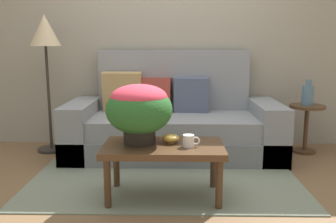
{
  "coord_description": "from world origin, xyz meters",
  "views": [
    {
      "loc": [
        0.08,
        -3.1,
        1.16
      ],
      "look_at": [
        0.02,
        0.08,
        0.57
      ],
      "focal_mm": 38.96,
      "sensor_mm": 36.0,
      "label": 1
    }
  ],
  "objects": [
    {
      "name": "ground_plane",
      "position": [
        0.0,
        0.0,
        0.0
      ],
      "size": [
        14.0,
        14.0,
        0.0
      ],
      "primitive_type": "plane",
      "color": "brown"
    },
    {
      "name": "wall_back",
      "position": [
        0.0,
        1.19,
        1.42
      ],
      "size": [
        6.4,
        0.12,
        2.84
      ],
      "primitive_type": "cube",
      "color": "gray",
      "rests_on": "ground"
    },
    {
      "name": "area_rug",
      "position": [
        0.0,
        0.05,
        0.01
      ],
      "size": [
        2.3,
        1.64,
        0.01
      ],
      "primitive_type": "cube",
      "color": "gray",
      "rests_on": "ground"
    },
    {
      "name": "couch",
      "position": [
        0.06,
        0.7,
        0.32
      ],
      "size": [
        2.21,
        0.92,
        1.1
      ],
      "color": "slate",
      "rests_on": "ground"
    },
    {
      "name": "coffee_table",
      "position": [
        0.0,
        -0.46,
        0.36
      ],
      "size": [
        0.9,
        0.51,
        0.42
      ],
      "color": "#442D1B",
      "rests_on": "ground"
    },
    {
      "name": "side_table",
      "position": [
        1.5,
        0.76,
        0.36
      ],
      "size": [
        0.37,
        0.37,
        0.52
      ],
      "color": "#4C331E",
      "rests_on": "ground"
    },
    {
      "name": "floor_lamp",
      "position": [
        -1.28,
        0.77,
        1.19
      ],
      "size": [
        0.32,
        0.32,
        1.47
      ],
      "color": "#2D2823",
      "rests_on": "ground"
    },
    {
      "name": "potted_plant",
      "position": [
        -0.18,
        -0.42,
        0.69
      ],
      "size": [
        0.5,
        0.5,
        0.45
      ],
      "color": "black",
      "rests_on": "coffee_table"
    },
    {
      "name": "coffee_mug",
      "position": [
        0.19,
        -0.51,
        0.46
      ],
      "size": [
        0.13,
        0.08,
        0.09
      ],
      "color": "white",
      "rests_on": "coffee_table"
    },
    {
      "name": "snack_bowl",
      "position": [
        0.06,
        -0.41,
        0.45
      ],
      "size": [
        0.13,
        0.13,
        0.07
      ],
      "color": "gold",
      "rests_on": "coffee_table"
    },
    {
      "name": "table_vase",
      "position": [
        1.5,
        0.78,
        0.63
      ],
      "size": [
        0.12,
        0.12,
        0.27
      ],
      "color": "slate",
      "rests_on": "side_table"
    }
  ]
}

